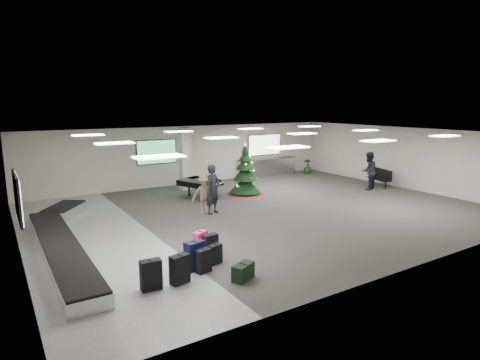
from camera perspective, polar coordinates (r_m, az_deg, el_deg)
ground at (r=16.86m, az=3.35°, el=-4.37°), size 18.00×18.00×0.00m
room_envelope at (r=16.74m, az=1.04°, el=3.68°), size 18.02×14.02×3.21m
baggage_carousel at (r=13.90m, az=-24.04°, el=-7.73°), size 2.28×9.71×0.43m
service_counter at (r=24.90m, az=3.87°, el=1.86°), size 4.05×0.65×1.08m
suitcase_0 at (r=10.28m, az=-8.57°, el=-12.44°), size 0.52×0.37×0.76m
suitcase_1 at (r=10.84m, az=-5.20°, el=-11.38°), size 0.46×0.32×0.66m
pink_suitcase at (r=12.11m, az=-5.71°, el=-8.85°), size 0.50×0.42×0.70m
suitcase_3 at (r=11.97m, az=-4.22°, el=-9.18°), size 0.46×0.29×0.67m
navy_suitcase at (r=11.01m, az=-6.50°, el=-10.63°), size 0.57×0.41×0.81m
suitcase_5 at (r=10.09m, az=-12.55°, el=-13.04°), size 0.51×0.30×0.77m
green_duffel at (r=10.43m, az=0.44°, el=-12.92°), size 0.71×0.55×0.44m
suitcase_7 at (r=11.38m, az=-3.53°, el=-10.48°), size 0.43×0.30×0.58m
christmas_tree at (r=19.78m, az=0.74°, el=0.53°), size 1.80×1.80×2.57m
grand_piano at (r=19.01m, az=-5.75°, el=-0.39°), size 1.94×2.18×1.03m
bench at (r=22.89m, az=19.33°, el=0.46°), size 0.93×1.59×0.96m
traveler_a at (r=16.23m, az=-3.86°, el=-1.34°), size 0.86×0.72×2.00m
traveler_b at (r=16.35m, az=-5.11°, el=-2.00°), size 1.15×0.85×1.59m
traveler_bench at (r=21.82m, az=17.82°, el=1.25°), size 1.18×1.07×1.96m
potted_plant_left at (r=23.59m, az=0.55°, el=1.09°), size 0.59×0.60×0.85m
potted_plant_right at (r=26.22m, az=9.58°, el=1.98°), size 0.71×0.71×0.90m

